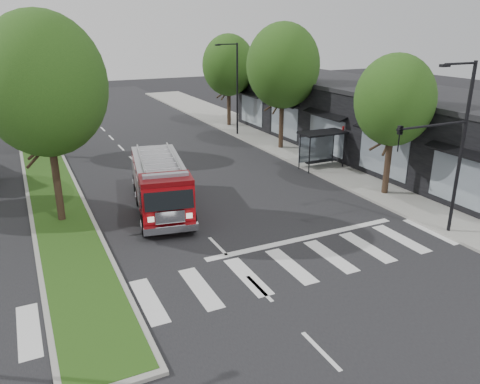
{
  "coord_description": "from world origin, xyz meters",
  "views": [
    {
      "loc": [
        -7.37,
        -17.57,
        9.39
      ],
      "look_at": [
        1.88,
        1.58,
        1.8
      ],
      "focal_mm": 35.0,
      "sensor_mm": 36.0,
      "label": 1
    }
  ],
  "objects": [
    {
      "name": "tree_right_far",
      "position": [
        11.5,
        24.0,
        5.84
      ],
      "size": [
        5.0,
        5.0,
        8.73
      ],
      "color": "black",
      "rests_on": "ground"
    },
    {
      "name": "streetlight_right_far",
      "position": [
        10.35,
        20.0,
        4.48
      ],
      "size": [
        2.11,
        0.2,
        8.0
      ],
      "color": "black",
      "rests_on": "ground"
    },
    {
      "name": "fire_engine",
      "position": [
        -0.95,
        5.51,
        1.39
      ],
      "size": [
        3.95,
        8.69,
        2.9
      ],
      "rotation": [
        0.0,
        0.0,
        -0.18
      ],
      "color": "#640509",
      "rests_on": "ground"
    },
    {
      "name": "streetlight_right_near",
      "position": [
        9.61,
        -3.5,
        4.67
      ],
      "size": [
        4.08,
        0.22,
        8.0
      ],
      "color": "black",
      "rests_on": "ground"
    },
    {
      "name": "tree_right_mid",
      "position": [
        11.5,
        14.0,
        6.49
      ],
      "size": [
        5.6,
        5.6,
        9.72
      ],
      "color": "black",
      "rests_on": "ground"
    },
    {
      "name": "storefront_row",
      "position": [
        17.0,
        10.0,
        2.5
      ],
      "size": [
        8.0,
        30.0,
        5.0
      ],
      "primitive_type": "cube",
      "color": "black",
      "rests_on": "ground"
    },
    {
      "name": "tree_median_near",
      "position": [
        -6.0,
        6.0,
        6.81
      ],
      "size": [
        5.8,
        5.8,
        10.16
      ],
      "color": "black",
      "rests_on": "ground"
    },
    {
      "name": "sidewalk_right",
      "position": [
        12.5,
        10.0,
        0.07
      ],
      "size": [
        5.0,
        80.0,
        0.15
      ],
      "primitive_type": "cube",
      "color": "gray",
      "rests_on": "ground"
    },
    {
      "name": "tree_median_far",
      "position": [
        -6.0,
        20.0,
        6.49
      ],
      "size": [
        5.6,
        5.6,
        9.72
      ],
      "color": "black",
      "rests_on": "ground"
    },
    {
      "name": "bus_shelter",
      "position": [
        11.2,
        8.15,
        2.04
      ],
      "size": [
        3.2,
        1.6,
        2.61
      ],
      "color": "black",
      "rests_on": "ground"
    },
    {
      "name": "ground",
      "position": [
        0.0,
        0.0,
        0.0
      ],
      "size": [
        140.0,
        140.0,
        0.0
      ],
      "primitive_type": "plane",
      "color": "black",
      "rests_on": "ground"
    },
    {
      "name": "median",
      "position": [
        -6.0,
        18.0,
        0.08
      ],
      "size": [
        3.0,
        50.0,
        0.15
      ],
      "color": "gray",
      "rests_on": "ground"
    },
    {
      "name": "tree_right_near",
      "position": [
        11.5,
        2.0,
        5.51
      ],
      "size": [
        4.4,
        4.4,
        8.05
      ],
      "color": "black",
      "rests_on": "ground"
    }
  ]
}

